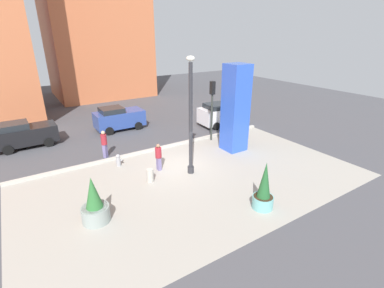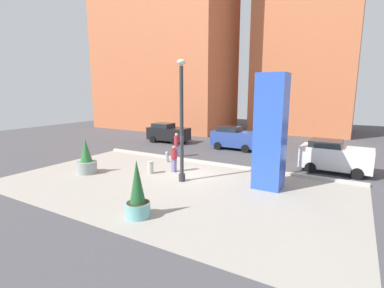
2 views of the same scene
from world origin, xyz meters
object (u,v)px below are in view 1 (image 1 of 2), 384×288
potted_plant_curbside (264,191)px  car_intersection (24,134)px  potted_plant_near_left (95,205)px  car_passing_lane (221,114)px  concrete_bollard (150,176)px  pedestrian_crossing (158,156)px  car_curb_east (119,118)px  lamp_post (191,120)px  art_pillar_blue (235,109)px  fire_hydrant (118,160)px  pedestrian_on_sidewalk (104,143)px  traffic_light_far_side (212,101)px

potted_plant_curbside → car_intersection: 16.49m
potted_plant_near_left → car_intersection: potted_plant_near_left is taller
potted_plant_curbside → car_passing_lane: size_ratio=0.57×
concrete_bollard → pedestrian_crossing: size_ratio=0.46×
car_curb_east → lamp_post: bearing=-85.2°
lamp_post → art_pillar_blue: size_ratio=1.13×
car_curb_east → art_pillar_blue: bearing=-58.3°
art_pillar_blue → car_passing_lane: 5.75m
potted_plant_curbside → pedestrian_crossing: (-2.28, 5.93, 0.00)m
potted_plant_near_left → fire_hydrant: size_ratio=2.79×
art_pillar_blue → pedestrian_on_sidewalk: art_pillar_blue is taller
fire_hydrant → concrete_bollard: 2.91m
pedestrian_on_sidewalk → lamp_post: bearing=-54.0°
car_curb_east → pedestrian_crossing: size_ratio=2.40×
concrete_bollard → art_pillar_blue: bearing=9.2°
potted_plant_near_left → car_passing_lane: 14.83m
lamp_post → fire_hydrant: lamp_post is taller
fire_hydrant → lamp_post: bearing=-44.4°
concrete_bollard → car_curb_east: (1.57, 9.37, 0.58)m
art_pillar_blue → pedestrian_crossing: (-5.68, -0.09, -1.94)m
lamp_post → art_pillar_blue: lamp_post is taller
potted_plant_near_left → pedestrian_crossing: size_ratio=1.29×
pedestrian_crossing → art_pillar_blue: bearing=0.9°
lamp_post → concrete_bollard: 3.65m
lamp_post → fire_hydrant: size_ratio=8.54×
fire_hydrant → pedestrian_crossing: pedestrian_crossing is taller
car_intersection → car_passing_lane: (14.53, -3.39, 0.05)m
lamp_post → car_intersection: lamp_post is taller
potted_plant_curbside → concrete_bollard: 5.95m
art_pillar_blue → car_passing_lane: art_pillar_blue is taller
car_passing_lane → pedestrian_crossing: 9.64m
art_pillar_blue → car_curb_east: art_pillar_blue is taller
lamp_post → potted_plant_near_left: size_ratio=3.06×
car_intersection → car_passing_lane: size_ratio=1.00×
potted_plant_near_left → car_passing_lane: size_ratio=0.53×
concrete_bollard → traffic_light_far_side: size_ratio=0.17×
pedestrian_on_sidewalk → car_curb_east: bearing=61.9°
lamp_post → pedestrian_crossing: size_ratio=3.95×
traffic_light_far_side → car_passing_lane: size_ratio=1.09×
car_curb_east → pedestrian_on_sidewalk: (-2.63, -4.92, 0.05)m
fire_hydrant → traffic_light_far_side: bearing=3.8°
fire_hydrant → potted_plant_curbside: bearing=-62.3°
pedestrian_on_sidewalk → pedestrian_crossing: bearing=-58.9°
potted_plant_near_left → pedestrian_on_sidewalk: bearing=70.0°
potted_plant_near_left → pedestrian_crossing: (4.35, 2.83, 0.11)m
lamp_post → potted_plant_curbside: 5.23m
pedestrian_crossing → traffic_light_far_side: bearing=22.9°
car_passing_lane → art_pillar_blue: bearing=-119.4°
traffic_light_far_side → car_intersection: 13.19m
potted_plant_near_left → traffic_light_far_side: (9.79, 5.12, 2.13)m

